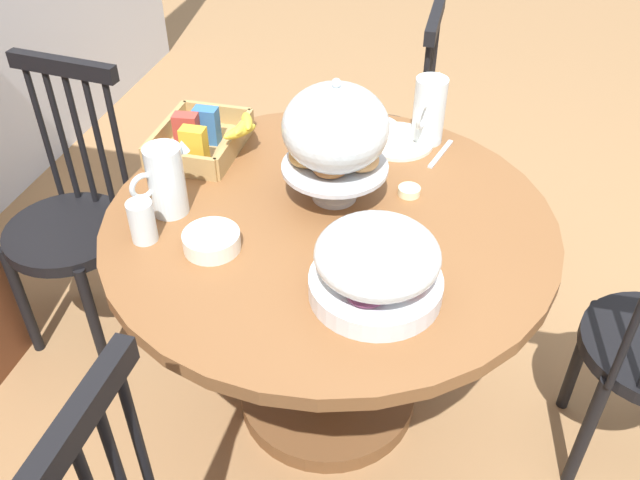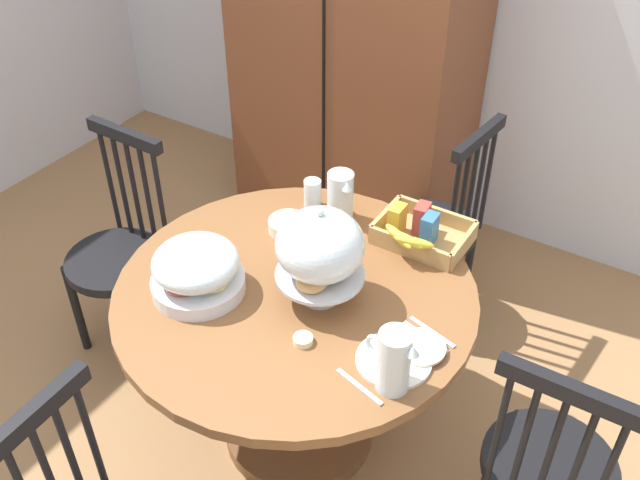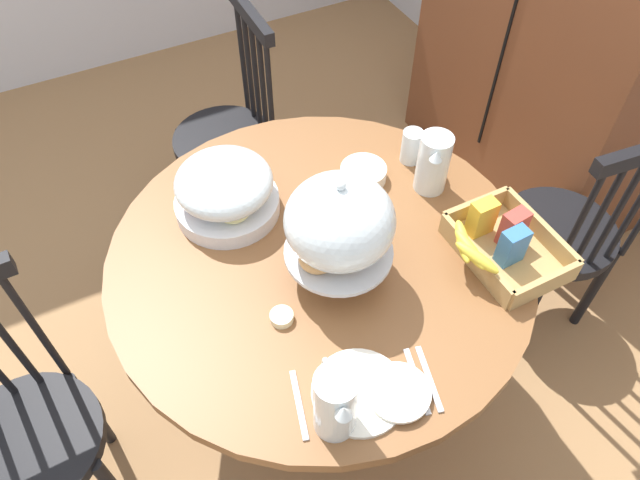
% 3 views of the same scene
% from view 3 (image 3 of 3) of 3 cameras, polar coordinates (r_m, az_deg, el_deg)
% --- Properties ---
extents(ground_plane, '(10.00, 10.00, 0.00)m').
position_cam_3_polar(ground_plane, '(2.22, -2.91, -15.53)').
color(ground_plane, '#997047').
extents(dining_table, '(1.17, 1.17, 0.74)m').
position_cam_3_polar(dining_table, '(1.82, 0.00, -5.42)').
color(dining_table, brown).
rests_on(dining_table, ground_plane).
extents(windsor_chair_near_window, '(0.40, 0.40, 0.97)m').
position_cam_3_polar(windsor_chair_near_window, '(2.44, -8.64, 9.59)').
color(windsor_chair_near_window, black).
rests_on(windsor_chair_near_window, ground_plane).
extents(windsor_chair_by_cabinet, '(0.40, 0.40, 0.97)m').
position_cam_3_polar(windsor_chair_by_cabinet, '(1.86, -26.24, -16.37)').
color(windsor_chair_by_cabinet, black).
rests_on(windsor_chair_by_cabinet, ground_plane).
extents(windsor_chair_far_side, '(0.40, 0.40, 0.97)m').
position_cam_3_polar(windsor_chair_far_side, '(2.22, 22.16, 0.34)').
color(windsor_chair_far_side, black).
rests_on(windsor_chair_far_side, ground_plane).
extents(pastry_stand_with_dome, '(0.28, 0.28, 0.34)m').
position_cam_3_polar(pastry_stand_with_dome, '(1.44, 1.89, 1.43)').
color(pastry_stand_with_dome, silver).
rests_on(pastry_stand_with_dome, dining_table).
extents(fruit_platter_covered, '(0.30, 0.30, 0.18)m').
position_cam_3_polar(fruit_platter_covered, '(1.70, -9.05, 4.76)').
color(fruit_platter_covered, silver).
rests_on(fruit_platter_covered, dining_table).
extents(orange_juice_pitcher, '(0.16, 0.12, 0.19)m').
position_cam_3_polar(orange_juice_pitcher, '(1.78, 10.71, 7.06)').
color(orange_juice_pitcher, silver).
rests_on(orange_juice_pitcher, dining_table).
extents(milk_pitcher, '(0.18, 0.09, 0.20)m').
position_cam_3_polar(milk_pitcher, '(1.31, 1.46, -15.43)').
color(milk_pitcher, silver).
rests_on(milk_pitcher, dining_table).
extents(cereal_basket, '(0.32, 0.30, 0.12)m').
position_cam_3_polar(cereal_basket, '(1.68, 16.92, -0.24)').
color(cereal_basket, tan).
rests_on(cereal_basket, dining_table).
extents(china_plate_large, '(0.22, 0.22, 0.01)m').
position_cam_3_polar(china_plate_large, '(1.42, 3.72, -14.27)').
color(china_plate_large, white).
rests_on(china_plate_large, dining_table).
extents(china_plate_small, '(0.15, 0.15, 0.01)m').
position_cam_3_polar(china_plate_small, '(1.41, 7.51, -14.19)').
color(china_plate_small, white).
rests_on(china_plate_small, china_plate_large).
extents(cereal_bowl, '(0.14, 0.14, 0.04)m').
position_cam_3_polar(cereal_bowl, '(1.82, 4.16, 6.36)').
color(cereal_bowl, white).
rests_on(cereal_bowl, dining_table).
extents(drinking_glass, '(0.06, 0.06, 0.11)m').
position_cam_3_polar(drinking_glass, '(1.88, 8.75, 8.83)').
color(drinking_glass, silver).
rests_on(drinking_glass, dining_table).
extents(butter_dish, '(0.06, 0.06, 0.02)m').
position_cam_3_polar(butter_dish, '(1.51, -3.68, -7.34)').
color(butter_dish, beige).
rests_on(butter_dish, dining_table).
extents(table_knife, '(0.17, 0.06, 0.01)m').
position_cam_3_polar(table_knife, '(1.45, 9.23, -13.13)').
color(table_knife, silver).
rests_on(table_knife, dining_table).
extents(dinner_fork, '(0.17, 0.06, 0.01)m').
position_cam_3_polar(dinner_fork, '(1.45, 10.38, -12.87)').
color(dinner_fork, silver).
rests_on(dinner_fork, dining_table).
extents(soup_spoon, '(0.17, 0.06, 0.01)m').
position_cam_3_polar(soup_spoon, '(1.40, -2.03, -15.42)').
color(soup_spoon, silver).
rests_on(soup_spoon, dining_table).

